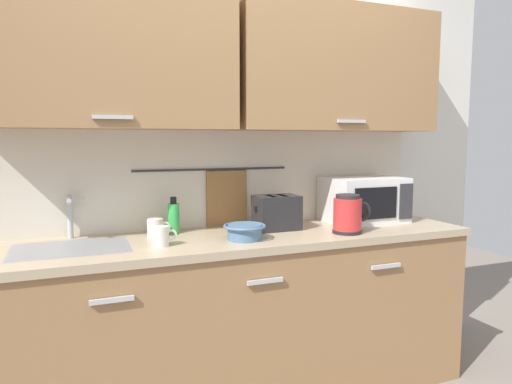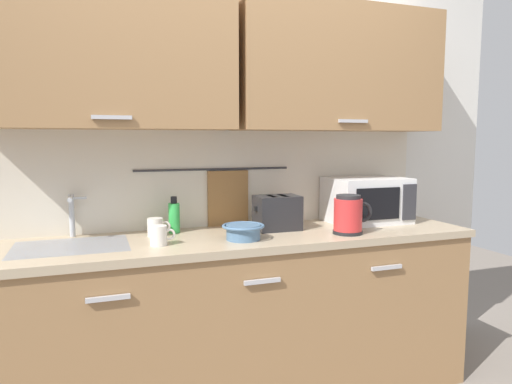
{
  "view_description": "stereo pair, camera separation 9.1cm",
  "coord_description": "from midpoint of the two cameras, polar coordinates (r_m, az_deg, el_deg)",
  "views": [
    {
      "loc": [
        -0.82,
        -1.93,
        1.4
      ],
      "look_at": [
        0.09,
        0.33,
        1.12
      ],
      "focal_mm": 32.3,
      "sensor_mm": 36.0,
      "label": 1
    },
    {
      "loc": [
        -0.73,
        -1.97,
        1.4
      ],
      "look_at": [
        0.09,
        0.33,
        1.12
      ],
      "focal_mm": 32.3,
      "sensor_mm": 36.0,
      "label": 2
    }
  ],
  "objects": [
    {
      "name": "sink_faucet",
      "position": [
        2.5,
        -23.01,
        -2.15
      ],
      "size": [
        0.09,
        0.17,
        0.22
      ],
      "color": "#B2B5BA",
      "rests_on": "counter_unit"
    },
    {
      "name": "electric_kettle",
      "position": [
        2.5,
        10.32,
        -2.74
      ],
      "size": [
        0.23,
        0.16,
        0.21
      ],
      "color": "black",
      "rests_on": "counter_unit"
    },
    {
      "name": "mug_near_sink",
      "position": [
        2.22,
        -12.85,
        -5.37
      ],
      "size": [
        0.12,
        0.08,
        0.09
      ],
      "color": "silver",
      "rests_on": "counter_unit"
    },
    {
      "name": "dish_soap_bottle",
      "position": [
        2.5,
        -11.19,
        -3.1
      ],
      "size": [
        0.06,
        0.06,
        0.2
      ],
      "color": "green",
      "rests_on": "counter_unit"
    },
    {
      "name": "toaster",
      "position": [
        2.56,
        1.54,
        -2.55
      ],
      "size": [
        0.26,
        0.17,
        0.19
      ],
      "color": "#232326",
      "rests_on": "counter_unit"
    },
    {
      "name": "microwave",
      "position": [
        2.88,
        12.3,
        -0.9
      ],
      "size": [
        0.46,
        0.35,
        0.27
      ],
      "color": "white",
      "rests_on": "counter_unit"
    },
    {
      "name": "mixing_bowl",
      "position": [
        2.31,
        -2.57,
        -4.83
      ],
      "size": [
        0.21,
        0.21,
        0.08
      ],
      "color": "#4C7093",
      "rests_on": "counter_unit"
    },
    {
      "name": "mug_by_kettle",
      "position": [
        2.43,
        -13.37,
        -4.35
      ],
      "size": [
        0.12,
        0.08,
        0.09
      ],
      "color": "silver",
      "rests_on": "counter_unit"
    },
    {
      "name": "back_wall_assembly",
      "position": [
        2.6,
        -4.59,
        9.21
      ],
      "size": [
        3.7,
        0.41,
        2.5
      ],
      "color": "silver",
      "rests_on": "ground"
    },
    {
      "name": "counter_unit",
      "position": [
        2.56,
        -3.01,
        -15.12
      ],
      "size": [
        2.53,
        0.64,
        0.9
      ],
      "color": "#997047",
      "rests_on": "ground"
    }
  ]
}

